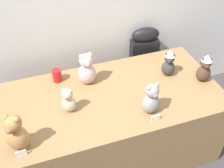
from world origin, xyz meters
TOP-DOWN VIEW (x-y plane):
  - display_table at (0.00, 0.25)m, footprint 1.80×0.90m
  - instrument_case at (0.55, 0.83)m, footprint 0.29×0.15m
  - teddy_bear_charcoal at (0.55, 0.35)m, footprint 0.15×0.14m
  - teddy_bear_ash at (0.21, -0.01)m, footprint 0.15×0.13m
  - teddy_bear_caramel at (-0.75, -0.03)m, footprint 0.20×0.19m
  - teddy_bear_blush at (-0.15, 0.47)m, footprint 0.16×0.14m
  - teddy_bear_sand at (-0.36, 0.20)m, footprint 0.14×0.14m
  - teddy_bear_cocoa at (0.79, 0.18)m, footprint 0.15×0.14m
  - party_cup_red at (-0.38, 0.58)m, footprint 0.08×0.08m
  - name_card_front_left at (-0.75, -0.11)m, footprint 0.07×0.02m
  - name_card_front_middle at (0.21, -0.11)m, footprint 0.07×0.01m

SIDE VIEW (x-z plane):
  - display_table at x=0.00m, z-range 0.00..0.72m
  - instrument_case at x=0.55m, z-range 0.00..0.93m
  - name_card_front_left at x=-0.75m, z-range 0.72..0.77m
  - name_card_front_middle at x=0.21m, z-range 0.72..0.77m
  - party_cup_red at x=-0.38m, z-range 0.72..0.83m
  - teddy_bear_sand at x=-0.36m, z-range 0.71..0.93m
  - teddy_bear_charcoal at x=0.55m, z-range 0.71..0.97m
  - teddy_bear_ash at x=0.21m, z-range 0.71..0.97m
  - teddy_bear_cocoa at x=0.79m, z-range 0.71..0.98m
  - teddy_bear_blush at x=-0.15m, z-range 0.71..1.00m
  - teddy_bear_caramel at x=-0.75m, z-range 0.71..1.01m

